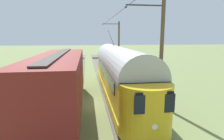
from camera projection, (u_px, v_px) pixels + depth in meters
ground_plane at (93, 103)px, 14.16m from camera, size 220.00×220.00×0.00m
track_streetcar_siding at (121, 100)px, 14.76m from camera, size 2.80×80.00×0.18m
track_adjacent_siding at (64, 103)px, 14.14m from camera, size 2.80×80.00×0.18m
vintage_streetcar at (118, 70)px, 15.92m from camera, size 2.65×17.68×5.82m
coach_adjacent at (60, 81)px, 12.24m from camera, size 2.96×11.95×3.85m
catenary_pole_foreground at (118, 44)px, 30.07m from camera, size 2.89×0.28×7.64m
catenary_pole_mid_near at (160, 53)px, 13.11m from camera, size 2.89×0.28×7.64m
spare_tie_stack at (31, 94)px, 15.54m from camera, size 2.40×2.40×0.54m
track_end_bumper at (74, 72)px, 25.25m from camera, size 1.80×0.60×0.80m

